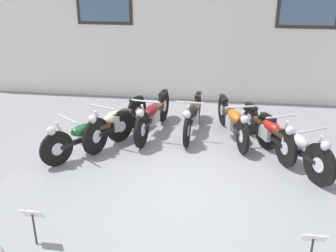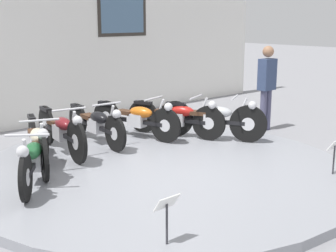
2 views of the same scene
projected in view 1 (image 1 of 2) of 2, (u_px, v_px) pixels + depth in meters
The scene contains 12 objects.
ground_plane at pixel (183, 182), 6.32m from camera, with size 60.00×60.00×0.00m, color gray.
display_platform at pixel (183, 179), 6.30m from camera, with size 5.65×5.65×0.12m, color gray.
back_wall at pixel (203, 14), 9.40m from camera, with size 14.00×0.22×4.28m.
motorcycle_green at pixel (88, 134), 6.87m from camera, with size 1.20×1.61×0.78m.
motorcycle_cream at pixel (116, 121), 7.37m from camera, with size 0.77×1.92×0.81m.
motorcycle_maroon at pixel (153, 115), 7.67m from camera, with size 0.54×2.01×0.81m.
motorcycle_black at pixel (193, 115), 7.71m from camera, with size 0.54×1.96×0.78m.
motorcycle_orange at pixel (233, 120), 7.47m from camera, with size 0.66×1.92×0.79m.
motorcycle_red at pixel (268, 130), 7.01m from camera, with size 0.81×1.85×0.79m.
motorcycle_silver at pixel (293, 144), 6.41m from camera, with size 1.05×1.78×0.81m.
info_placard_front_left at pixel (33, 219), 4.59m from camera, with size 0.26×0.11×0.51m.
info_placard_front_centre at pixel (313, 243), 4.19m from camera, with size 0.26×0.11×0.51m.
Camera 1 is at (0.52, -5.47, 3.25)m, focal length 42.00 mm.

